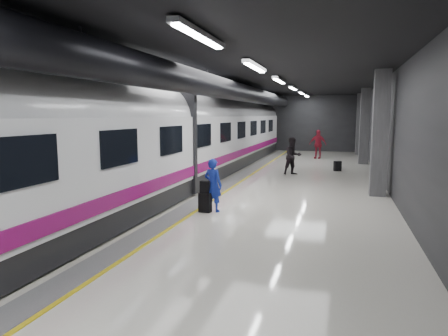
% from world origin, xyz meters
% --- Properties ---
extents(ground, '(40.00, 40.00, 0.00)m').
position_xyz_m(ground, '(0.00, 0.00, 0.00)').
color(ground, beige).
rests_on(ground, ground).
extents(platform_hall, '(10.02, 40.02, 4.51)m').
position_xyz_m(platform_hall, '(-0.29, 0.96, 3.54)').
color(platform_hall, black).
rests_on(platform_hall, ground).
extents(train, '(3.05, 38.00, 4.05)m').
position_xyz_m(train, '(-3.25, -0.00, 2.07)').
color(train, black).
rests_on(train, ground).
extents(traveler_main, '(0.67, 0.52, 1.62)m').
position_xyz_m(traveler_main, '(-0.45, -2.01, 0.81)').
color(traveler_main, '#1A28C6').
rests_on(traveler_main, ground).
extents(suitcase_main, '(0.38, 0.27, 0.59)m').
position_xyz_m(suitcase_main, '(-0.65, -2.17, 0.29)').
color(suitcase_main, black).
rests_on(suitcase_main, ground).
extents(shoulder_bag, '(0.29, 0.17, 0.37)m').
position_xyz_m(shoulder_bag, '(-0.66, -2.17, 0.77)').
color(shoulder_bag, black).
rests_on(shoulder_bag, suitcase_main).
extents(traveler_far_a, '(1.13, 1.07, 1.83)m').
position_xyz_m(traveler_far_a, '(0.98, 6.29, 0.92)').
color(traveler_far_a, black).
rests_on(traveler_far_a, ground).
extents(traveler_far_b, '(1.21, 0.69, 1.94)m').
position_xyz_m(traveler_far_b, '(1.73, 14.31, 0.97)').
color(traveler_far_b, maroon).
rests_on(traveler_far_b, ground).
extents(suitcase_far, '(0.42, 0.36, 0.52)m').
position_xyz_m(suitcase_far, '(3.10, 8.27, 0.26)').
color(suitcase_far, black).
rests_on(suitcase_far, ground).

